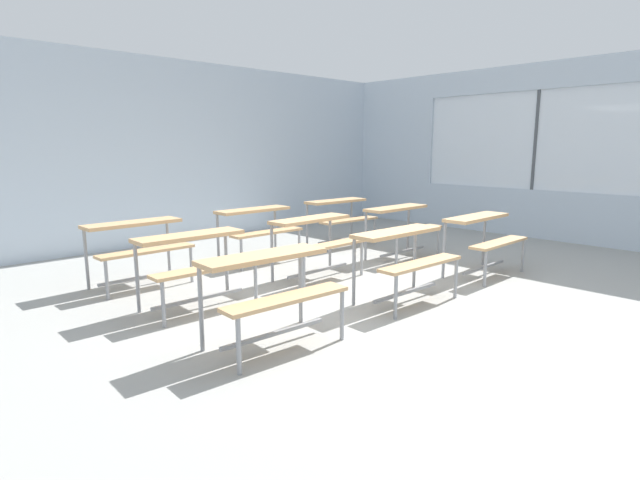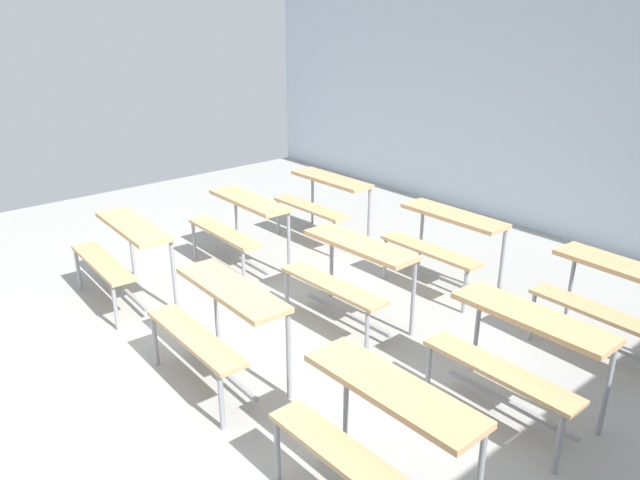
{
  "view_description": "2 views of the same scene",
  "coord_description": "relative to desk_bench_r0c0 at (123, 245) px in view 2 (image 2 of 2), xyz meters",
  "views": [
    {
      "loc": [
        -3.8,
        -3.3,
        1.6
      ],
      "look_at": [
        0.28,
        0.99,
        0.49
      ],
      "focal_mm": 28.0,
      "sensor_mm": 36.0,
      "label": 1
    },
    {
      "loc": [
        3.8,
        -2.27,
        2.66
      ],
      "look_at": [
        -0.64,
        1.5,
        0.4
      ],
      "focal_mm": 34.63,
      "sensor_mm": 36.0,
      "label": 2
    }
  ],
  "objects": [
    {
      "name": "desk_bench_r0c0",
      "position": [
        0.0,
        0.0,
        0.0
      ],
      "size": [
        1.13,
        0.65,
        0.74
      ],
      "rotation": [
        0.0,
        0.0,
        -0.05
      ],
      "color": "tan",
      "rests_on": "ground"
    },
    {
      "name": "ground",
      "position": [
        1.41,
        0.23,
        -0.59
      ],
      "size": [
        10.0,
        9.0,
        0.05
      ],
      "primitive_type": "cube",
      "color": "#9E9E99"
    },
    {
      "name": "desk_bench_r2c2",
      "position": [
        3.4,
        2.52,
        0.0
      ],
      "size": [
        1.13,
        0.64,
        0.74
      ],
      "rotation": [
        0.0,
        0.0,
        -0.04
      ],
      "color": "tan",
      "rests_on": "ground"
    },
    {
      "name": "desk_bench_r1c2",
      "position": [
        3.37,
        1.26,
        0.0
      ],
      "size": [
        1.1,
        0.59,
        0.74
      ],
      "rotation": [
        0.0,
        0.0,
        0.0
      ],
      "color": "tan",
      "rests_on": "ground"
    },
    {
      "name": "desk_bench_r0c2",
      "position": [
        3.33,
        -0.04,
        0.0
      ],
      "size": [
        1.11,
        0.6,
        0.74
      ],
      "rotation": [
        0.0,
        0.0,
        0.01
      ],
      "color": "tan",
      "rests_on": "ground"
    },
    {
      "name": "desk_bench_r1c1",
      "position": [
        1.7,
        1.28,
        0.0
      ],
      "size": [
        1.12,
        0.62,
        0.74
      ],
      "rotation": [
        0.0,
        0.0,
        0.03
      ],
      "color": "tan",
      "rests_on": "ground"
    },
    {
      "name": "wall_back",
      "position": [
        1.41,
        4.73,
        0.94
      ],
      "size": [
        10.0,
        0.12,
        3.0
      ],
      "primitive_type": "cube",
      "color": "silver",
      "rests_on": "ground"
    },
    {
      "name": "desk_bench_r0c1",
      "position": [
        1.72,
        -0.03,
        0.0
      ],
      "size": [
        1.12,
        0.62,
        0.74
      ],
      "rotation": [
        0.0,
        0.0,
        -0.03
      ],
      "color": "tan",
      "rests_on": "ground"
    },
    {
      "name": "desk_bench_r2c0",
      "position": [
        -0.01,
        2.46,
        0.0
      ],
      "size": [
        1.11,
        0.61,
        0.74
      ],
      "rotation": [
        0.0,
        0.0,
        0.01
      ],
      "color": "tan",
      "rests_on": "ground"
    },
    {
      "name": "desk_bench_r1c0",
      "position": [
        0.04,
        1.27,
        0.0
      ],
      "size": [
        1.11,
        0.61,
        0.74
      ],
      "rotation": [
        0.0,
        0.0,
        -0.02
      ],
      "color": "tan",
      "rests_on": "ground"
    },
    {
      "name": "desk_bench_r2c1",
      "position": [
        1.73,
        2.51,
        0.0
      ],
      "size": [
        1.1,
        0.59,
        0.74
      ],
      "rotation": [
        0.0,
        0.0,
        -0.0
      ],
      "color": "tan",
      "rests_on": "ground"
    }
  ]
}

